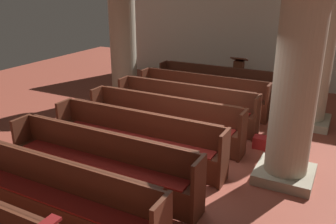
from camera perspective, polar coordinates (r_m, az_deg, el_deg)
name	(u,v)px	position (r m, az deg, el deg)	size (l,w,h in m)	color
ground_plane	(189,158)	(6.97, 3.38, -7.42)	(19.20, 19.20, 0.00)	brown
back_wall	(270,16)	(12.04, 16.09, 14.72)	(10.00, 0.16, 4.50)	silver
pew_row_0	(217,83)	(10.31, 7.85, 4.69)	(3.50, 0.46, 0.96)	#562819
pew_row_1	(202,92)	(9.34, 5.56, 3.18)	(3.50, 0.46, 0.96)	#562819
pew_row_2	(185,104)	(8.40, 2.77, 1.31)	(3.50, 0.47, 0.96)	#562819
pew_row_3	(164,118)	(7.49, -0.71, -1.03)	(3.50, 0.46, 0.96)	#562819
pew_row_4	(136,137)	(6.64, -5.13, -3.98)	(3.50, 0.46, 0.96)	#562819
pew_row_5	(101,161)	(5.86, -10.82, -7.71)	(3.50, 0.47, 0.96)	#562819
pew_row_6	(51,194)	(5.19, -18.28, -12.39)	(3.50, 0.46, 0.96)	#562819
pillar_aisle_side	(317,50)	(8.75, 22.90, 9.13)	(1.09, 1.09, 3.43)	#9F967E
pillar_far_side	(123,36)	(10.41, -7.31, 12.03)	(1.09, 1.09, 3.43)	#9F967E
pillar_aisle_rear	(296,79)	(5.94, 20.01, 4.98)	(1.03, 1.03, 3.43)	#9F967E
lectern	(238,77)	(11.37, 11.23, 5.63)	(0.48, 0.45, 1.08)	#562B1A
hymn_book	(50,222)	(3.85, -18.47, -16.45)	(0.14, 0.19, 0.03)	maroon
kneeler_box_red	(264,143)	(7.55, 15.27, -4.84)	(0.44, 0.26, 0.24)	maroon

